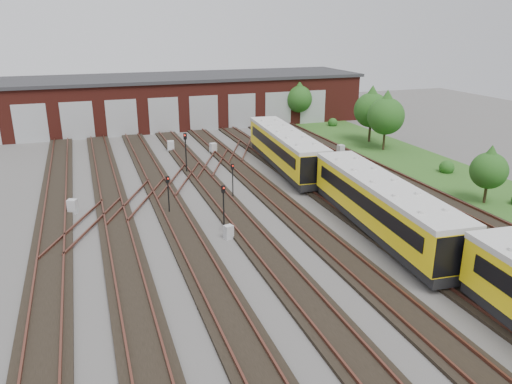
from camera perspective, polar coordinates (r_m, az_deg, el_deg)
name	(u,v)px	position (r m, az deg, el deg)	size (l,w,h in m)	color
ground	(286,238)	(31.94, 3.41, -5.25)	(120.00, 120.00, 0.00)	#464341
track_network	(280,233)	(32.34, 2.74, -4.71)	(30.40, 70.00, 0.33)	black
maintenance_shed	(171,100)	(68.49, -9.70, 10.34)	(51.00, 12.50, 6.35)	#551C15
grass_verge	(432,169)	(49.51, 19.50, 2.53)	(8.00, 55.00, 0.05)	#204818
metro_train	(382,205)	(32.76, 14.16, -1.44)	(4.10, 47.79, 3.23)	black
signal_mast_0	(168,190)	(35.67, -10.01, 0.23)	(0.27, 0.25, 2.81)	black
signal_mast_1	(224,203)	(32.12, -3.73, -1.24)	(0.25, 0.23, 3.17)	black
signal_mast_2	(186,148)	(45.19, -8.04, 5.00)	(0.32, 0.31, 3.69)	black
signal_mast_3	(233,177)	(38.33, -2.68, 1.77)	(0.23, 0.21, 2.79)	black
relay_cabinet_0	(73,206)	(38.02, -20.23, -1.56)	(0.62, 0.52, 1.04)	#B4B6B9
relay_cabinet_1	(171,146)	(53.85, -9.72, 5.20)	(0.68, 0.57, 1.13)	#B4B6B9
relay_cabinet_2	(229,232)	(31.65, -3.16, -4.59)	(0.54, 0.45, 0.90)	#B4B6B9
relay_cabinet_3	(213,148)	(52.51, -4.92, 5.02)	(0.64, 0.54, 1.07)	#B4B6B9
relay_cabinet_4	(341,150)	(52.21, 9.66, 4.75)	(0.65, 0.54, 1.08)	#B4B6B9
tree_0	(299,96)	(67.53, 4.91, 10.92)	(3.56, 3.56, 5.90)	#2F2515
tree_1	(372,106)	(58.08, 13.08, 9.57)	(3.89, 3.89, 6.44)	#2F2515
tree_2	(386,112)	(54.63, 14.67, 8.87)	(3.88, 3.88, 6.42)	#2F2515
tree_3	(490,166)	(40.77, 25.14, 2.68)	(2.74, 2.74, 4.54)	#2F2515
bush_1	(447,166)	(48.55, 20.99, 2.83)	(1.34, 1.34, 1.34)	#1D4B15
bush_2	(333,121)	(67.15, 8.77, 7.99)	(1.25, 1.25, 1.25)	#1D4B15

